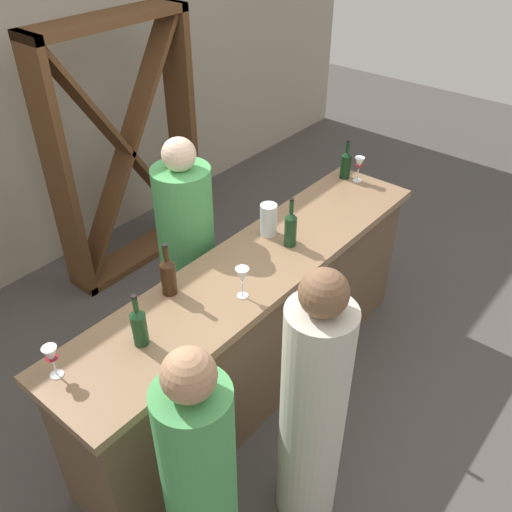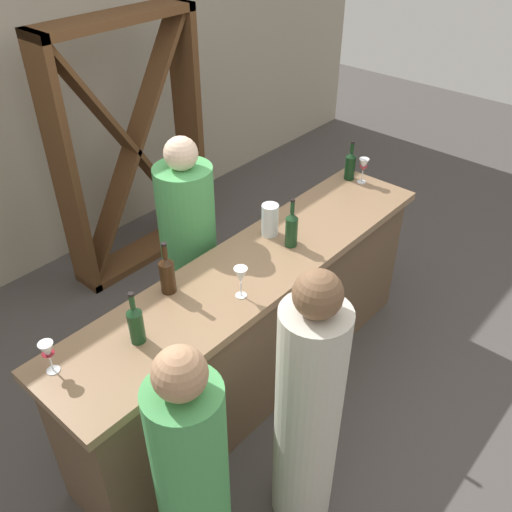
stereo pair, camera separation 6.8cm
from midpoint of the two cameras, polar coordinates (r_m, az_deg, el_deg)
ground_plane at (r=3.65m, az=-0.55°, el=-12.84°), size 12.00×12.00×0.00m
back_wall at (r=4.40m, az=-24.00°, el=15.09°), size 8.00×0.10×2.80m
bar_counter at (r=3.31m, az=-0.60°, el=-7.34°), size 2.57×0.56×0.95m
wine_rack at (r=4.33m, az=-13.72°, el=10.50°), size 1.22×0.28×1.92m
wine_bottle_leftmost_olive_green at (r=2.53m, az=-12.75°, el=-7.01°), size 0.07×0.07×0.28m
wine_bottle_second_left_amber_brown at (r=2.78m, az=-9.75°, el=-1.94°), size 0.08×0.08×0.29m
wine_bottle_center_olive_green at (r=3.09m, az=2.96°, el=2.93°), size 0.07×0.07×0.30m
wine_bottle_second_right_dark_green at (r=3.85m, az=8.75°, el=9.40°), size 0.07×0.07×0.28m
wine_glass_near_left at (r=2.71m, az=-2.15°, el=-2.14°), size 0.07×0.07×0.17m
wine_glass_near_center at (r=3.81m, az=10.07°, el=9.27°), size 0.07×0.07×0.17m
wine_glass_near_right at (r=2.50m, az=-21.10°, el=-9.70°), size 0.07×0.07×0.16m
water_pitcher at (r=3.19m, az=0.69°, el=3.76°), size 0.10×0.10×0.19m
person_left_guest at (r=2.60m, az=5.08°, el=-15.92°), size 0.36×0.36×1.52m
person_center_guest at (r=2.47m, az=-6.65°, el=-22.33°), size 0.39×0.39×1.41m
person_right_guest at (r=3.45m, az=-7.55°, el=-0.68°), size 0.43×0.43×1.54m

